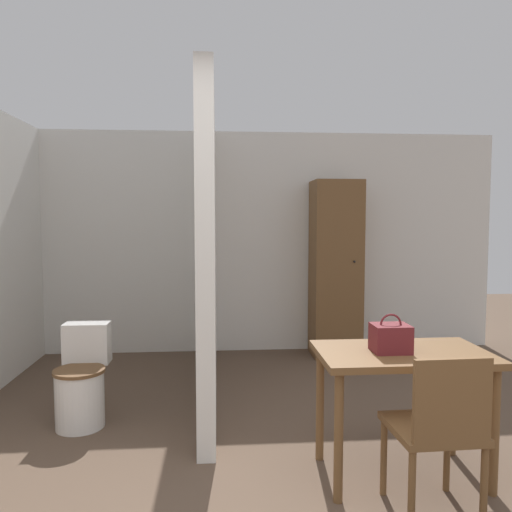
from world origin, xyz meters
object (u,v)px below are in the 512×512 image
Objects in this scene: toilet at (82,383)px; wooden_cabinet at (335,268)px; wooden_chair at (438,427)px; handbag at (391,338)px; dining_table at (402,369)px.

wooden_cabinet is (2.32, 1.72, 0.66)m from toilet.
wooden_chair is 3.13m from wooden_cabinet.
wooden_cabinet reaches higher than toilet.
wooden_chair is at bearing -32.86° from toilet.
handbag reaches higher than toilet.
dining_table is 2.68m from wooden_cabinet.
handbag is (-0.08, -0.02, 0.19)m from dining_table.
toilet is (-2.08, 0.93, -0.34)m from dining_table.
dining_table is 2.30m from toilet.
dining_table is at bearing 91.40° from wooden_chair.
handbag is at bearing -25.24° from toilet.
handbag is at bearing -96.83° from wooden_cabinet.
dining_table is 0.51× the size of wooden_cabinet.
toilet is at bearing 156.00° from dining_table.
handbag is (2.00, -0.94, 0.53)m from toilet.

